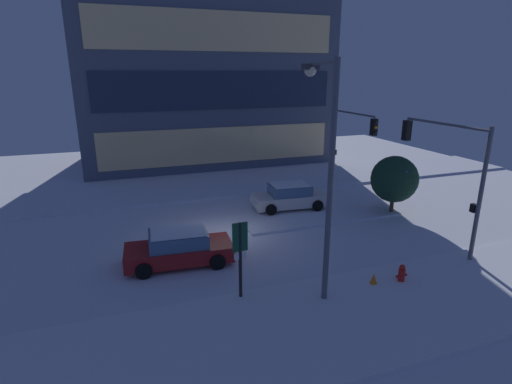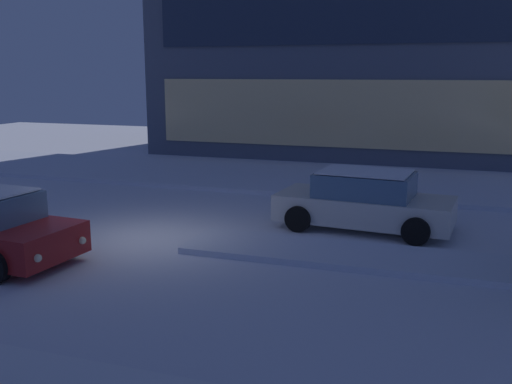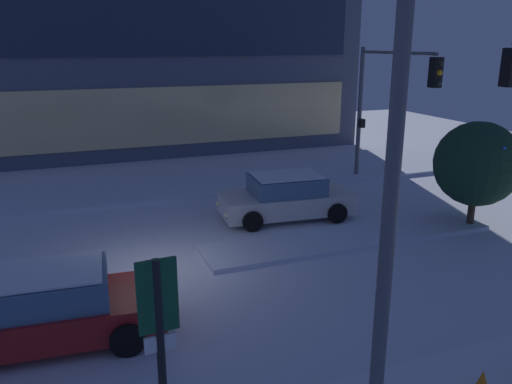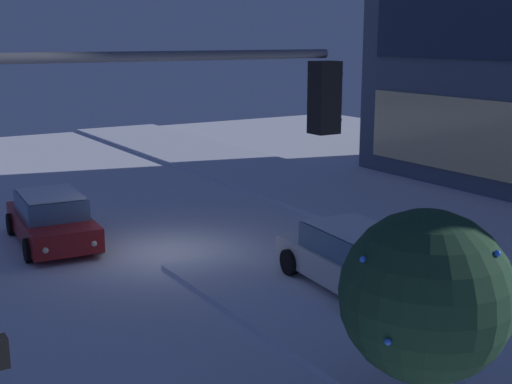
{
  "view_description": "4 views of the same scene",
  "coord_description": "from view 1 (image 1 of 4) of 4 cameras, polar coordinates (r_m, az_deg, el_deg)",
  "views": [
    {
      "loc": [
        -4.73,
        -18.08,
        7.88
      ],
      "look_at": [
        2.0,
        0.81,
        1.81
      ],
      "focal_mm": 27.9,
      "sensor_mm": 36.0,
      "label": 1
    },
    {
      "loc": [
        6.8,
        -11.75,
        3.92
      ],
      "look_at": [
        2.66,
        0.39,
        1.26
      ],
      "focal_mm": 40.64,
      "sensor_mm": 36.0,
      "label": 2
    },
    {
      "loc": [
        -1.97,
        -12.18,
        5.67
      ],
      "look_at": [
        3.18,
        1.28,
        1.44
      ],
      "focal_mm": 35.74,
      "sensor_mm": 36.0,
      "label": 3
    },
    {
      "loc": [
        16.74,
        -7.6,
        5.87
      ],
      "look_at": [
        1.51,
        1.95,
        1.79
      ],
      "focal_mm": 47.99,
      "sensor_mm": 36.0,
      "label": 4
    }
  ],
  "objects": [
    {
      "name": "ground",
      "position": [
        20.28,
        -4.59,
        -6.07
      ],
      "size": [
        52.0,
        52.0,
        0.0
      ],
      "primitive_type": "plane",
      "color": "silver"
    },
    {
      "name": "curb_strip_near",
      "position": [
        13.36,
        5.35,
        -19.0
      ],
      "size": [
        52.0,
        5.2,
        0.14
      ],
      "primitive_type": "cube",
      "color": "silver",
      "rests_on": "ground"
    },
    {
      "name": "curb_strip_far",
      "position": [
        27.94,
        -9.08,
        0.4
      ],
      "size": [
        52.0,
        5.2,
        0.14
      ],
      "primitive_type": "cube",
      "color": "silver",
      "rests_on": "ground"
    },
    {
      "name": "median_strip",
      "position": [
        22.41,
        9.66,
        -3.8
      ],
      "size": [
        9.0,
        1.8,
        0.14
      ],
      "primitive_type": "cube",
      "color": "silver",
      "rests_on": "ground"
    },
    {
      "name": "car_near",
      "position": [
        17.32,
        -10.98,
        -7.93
      ],
      "size": [
        4.68,
        2.34,
        1.49
      ],
      "rotation": [
        0.0,
        0.0,
        -0.07
      ],
      "color": "maroon",
      "rests_on": "ground"
    },
    {
      "name": "car_far",
      "position": [
        23.91,
        4.81,
        -0.66
      ],
      "size": [
        4.57,
        2.38,
        1.49
      ],
      "rotation": [
        0.0,
        0.0,
        3.06
      ],
      "color": "silver",
      "rests_on": "ground"
    },
    {
      "name": "traffic_light_corner_far_right",
      "position": [
        27.26,
        13.25,
        7.89
      ],
      "size": [
        0.32,
        4.9,
        5.52
      ],
      "rotation": [
        0.0,
        0.0,
        -1.57
      ],
      "color": "#565960",
      "rests_on": "ground"
    },
    {
      "name": "traffic_light_corner_near_right",
      "position": [
        19.81,
        25.61,
        4.09
      ],
      "size": [
        0.32,
        5.17,
        5.85
      ],
      "rotation": [
        0.0,
        0.0,
        1.57
      ],
      "color": "#565960",
      "rests_on": "ground"
    },
    {
      "name": "street_lamp_arched",
      "position": [
        13.63,
        9.75,
        5.92
      ],
      "size": [
        0.75,
        2.78,
        8.31
      ],
      "rotation": [
        0.0,
        0.0,
        1.42
      ],
      "color": "#565960",
      "rests_on": "ground"
    },
    {
      "name": "fire_hydrant",
      "position": [
        16.61,
        20.14,
        -11.06
      ],
      "size": [
        0.48,
        0.26,
        0.81
      ],
      "color": "red",
      "rests_on": "ground"
    },
    {
      "name": "parking_info_sign",
      "position": [
        13.96,
        -2.29,
        -8.52
      ],
      "size": [
        0.55,
        0.12,
        2.97
      ],
      "rotation": [
        0.0,
        0.0,
        1.62
      ],
      "color": "black",
      "rests_on": "ground"
    },
    {
      "name": "decorated_tree_median",
      "position": [
        23.74,
        19.23,
        1.74
      ],
      "size": [
        2.63,
        2.69,
        3.39
      ],
      "color": "#473323",
      "rests_on": "ground"
    },
    {
      "name": "construction_cone",
      "position": [
        16.14,
        16.51,
        -12.02
      ],
      "size": [
        0.36,
        0.36,
        0.55
      ],
      "primitive_type": "cone",
      "color": "orange",
      "rests_on": "ground"
    }
  ]
}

